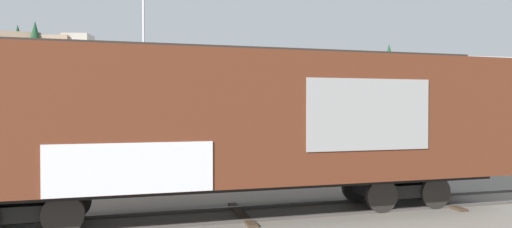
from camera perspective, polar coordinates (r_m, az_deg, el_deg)
The scene contains 8 objects.
ground_plane at distance 11.60m, azimuth -7.30°, elevation -13.41°, with size 260.00×260.00×0.00m, color slate.
track at distance 11.78m, azimuth -1.02°, elevation -12.99°, with size 59.96×5.70×0.08m.
freight_car at distance 11.33m, azimuth -3.18°, elevation -0.81°, with size 15.38×4.11×4.46m.
flagpole at distance 22.53m, azimuth -13.92°, elevation 8.94°, with size 1.51×0.57×9.41m.
hillside at distance 90.31m, azimuth -10.85°, elevation 3.15°, with size 138.46×32.79×17.57m.
parked_car_red at distance 17.96m, azimuth -13.78°, elevation -5.63°, with size 4.01×1.87×1.61m.
parked_car_black at distance 19.05m, azimuth 5.21°, elevation -5.03°, with size 4.36×2.46×1.85m.
parked_car_blue at distance 21.51m, azimuth 21.23°, elevation -4.50°, with size 4.49×2.30×1.73m.
Camera 1 is at (-0.78, -11.22, 2.87)m, focal length 30.30 mm.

